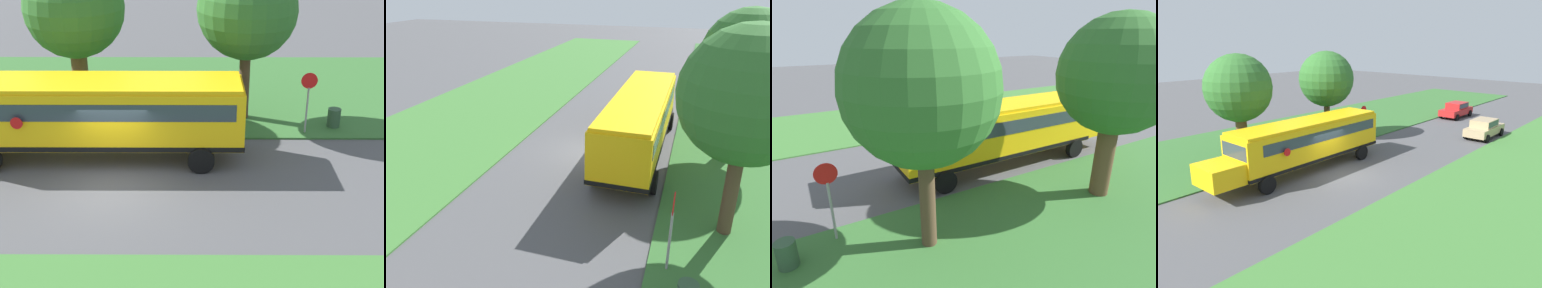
# 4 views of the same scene
# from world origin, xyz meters

# --- Properties ---
(ground_plane) EXTENTS (120.00, 120.00, 0.00)m
(ground_plane) POSITION_xyz_m (0.00, 0.00, 0.00)
(ground_plane) COLOR #4C4C4F
(grass_far_side) EXTENTS (10.00, 80.00, 0.07)m
(grass_far_side) POSITION_xyz_m (9.00, 0.00, 0.04)
(grass_far_side) COLOR #3D7533
(grass_far_side) RESTS_ON ground
(school_bus) EXTENTS (2.85, 12.42, 3.16)m
(school_bus) POSITION_xyz_m (-2.34, -0.79, 1.92)
(school_bus) COLOR yellow
(school_bus) RESTS_ON ground
(oak_tree_beside_bus) EXTENTS (4.41, 4.41, 7.14)m
(oak_tree_beside_bus) POSITION_xyz_m (-6.97, -2.27, 5.01)
(oak_tree_beside_bus) COLOR brown
(oak_tree_beside_bus) RESTS_ON ground
(oak_tree_roadside_mid) EXTENTS (4.30, 4.30, 7.14)m
(oak_tree_roadside_mid) POSITION_xyz_m (-6.18, 5.13, 4.97)
(oak_tree_roadside_mid) COLOR #4C3826
(oak_tree_roadside_mid) RESTS_ON ground
(stop_sign) EXTENTS (0.08, 0.68, 2.74)m
(stop_sign) POSITION_xyz_m (-4.60, 7.67, 1.74)
(stop_sign) COLOR gray
(stop_sign) RESTS_ON ground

